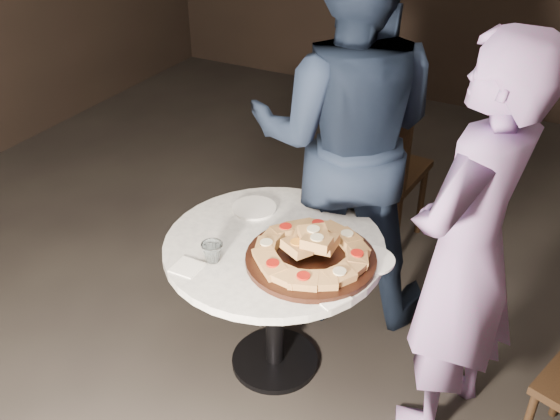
% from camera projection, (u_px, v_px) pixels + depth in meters
% --- Properties ---
extents(floor, '(7.00, 7.00, 0.00)m').
position_uv_depth(floor, '(298.00, 381.00, 2.81)').
color(floor, black).
rests_on(floor, ground).
extents(table, '(1.17, 1.17, 0.68)m').
position_uv_depth(table, '(274.00, 267.00, 2.61)').
color(table, black).
rests_on(table, ground).
extents(serving_board, '(0.67, 0.67, 0.02)m').
position_uv_depth(serving_board, '(311.00, 259.00, 2.43)').
color(serving_board, black).
rests_on(serving_board, table).
extents(focaccia_pile, '(0.46, 0.46, 0.12)m').
position_uv_depth(focaccia_pile, '(311.00, 250.00, 2.41)').
color(focaccia_pile, '#B07C44').
rests_on(focaccia_pile, serving_board).
extents(plate_left, '(0.25, 0.25, 0.01)m').
position_uv_depth(plate_left, '(254.00, 208.00, 2.75)').
color(plate_left, white).
rests_on(plate_left, table).
extents(plate_right, '(0.22, 0.22, 0.01)m').
position_uv_depth(plate_right, '(371.00, 260.00, 2.43)').
color(plate_right, white).
rests_on(plate_right, table).
extents(water_glass, '(0.11, 0.11, 0.08)m').
position_uv_depth(water_glass, '(212.00, 252.00, 2.42)').
color(water_glass, silver).
rests_on(water_glass, table).
extents(napkin_near, '(0.11, 0.11, 0.01)m').
position_uv_depth(napkin_near, '(187.00, 267.00, 2.40)').
color(napkin_near, white).
rests_on(napkin_near, table).
extents(napkin_far, '(0.15, 0.15, 0.01)m').
position_uv_depth(napkin_far, '(331.00, 297.00, 2.25)').
color(napkin_far, white).
rests_on(napkin_far, table).
extents(chair_far, '(0.47, 0.49, 0.93)m').
position_uv_depth(chair_far, '(377.00, 165.00, 3.41)').
color(chair_far, black).
rests_on(chair_far, ground).
extents(diner_navy, '(1.07, 0.94, 1.85)m').
position_uv_depth(diner_navy, '(345.00, 137.00, 2.81)').
color(diner_navy, '#141D30').
rests_on(diner_navy, ground).
extents(diner_teal, '(0.55, 0.69, 1.65)m').
position_uv_depth(diner_teal, '(467.00, 253.00, 2.23)').
color(diner_teal, slate).
rests_on(diner_teal, ground).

